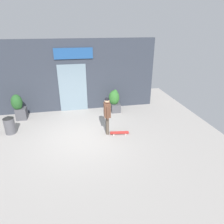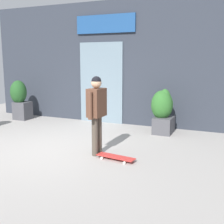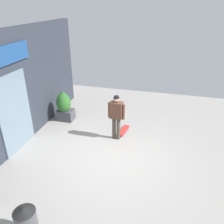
# 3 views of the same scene
# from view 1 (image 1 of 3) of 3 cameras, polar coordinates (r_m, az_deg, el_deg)

# --- Properties ---
(ground_plane) EXTENTS (12.00, 12.00, 0.00)m
(ground_plane) POSITION_cam_1_polar(r_m,az_deg,el_deg) (8.69, -8.37, -7.00)
(ground_plane) COLOR #9E9993
(building_facade) EXTENTS (8.41, 0.31, 3.71)m
(building_facade) POSITION_cam_1_polar(r_m,az_deg,el_deg) (11.00, -10.08, 9.88)
(building_facade) COLOR #2D333D
(building_facade) RESTS_ON ground_plane
(skateboarder) EXTENTS (0.29, 0.59, 1.64)m
(skateboarder) POSITION_cam_1_polar(r_m,az_deg,el_deg) (8.45, -1.37, -0.03)
(skateboarder) COLOR #4C4238
(skateboarder) RESTS_ON ground_plane
(skateboard) EXTENTS (0.83, 0.34, 0.08)m
(skateboard) POSITION_cam_1_polar(r_m,az_deg,el_deg) (8.82, 2.10, -5.79)
(skateboard) COLOR red
(skateboard) RESTS_ON ground_plane
(planter_box_left) EXTENTS (0.59, 0.65, 1.20)m
(planter_box_left) POSITION_cam_1_polar(r_m,az_deg,el_deg) (10.87, 0.69, 3.53)
(planter_box_left) COLOR #47474C
(planter_box_left) RESTS_ON ground_plane
(planter_box_right) EXTENTS (0.62, 0.55, 1.30)m
(planter_box_right) POSITION_cam_1_polar(r_m,az_deg,el_deg) (10.85, -24.74, 1.57)
(planter_box_right) COLOR #47474C
(planter_box_right) RESTS_ON ground_plane
(trash_bin) EXTENTS (0.45, 0.45, 0.81)m
(trash_bin) POSITION_cam_1_polar(r_m,az_deg,el_deg) (9.76, -26.81, -3.19)
(trash_bin) COLOR #4C4C51
(trash_bin) RESTS_ON ground_plane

